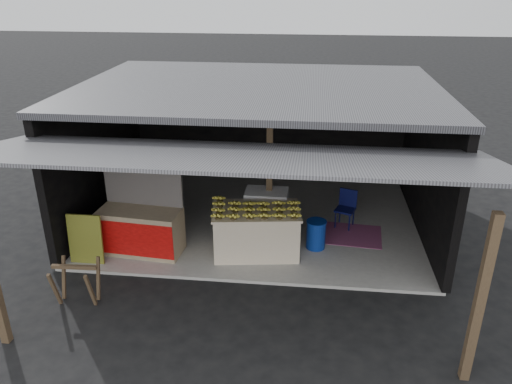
# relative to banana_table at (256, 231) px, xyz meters

# --- Properties ---
(ground) EXTENTS (80.00, 80.00, 0.00)m
(ground) POSITION_rel_banana_table_xyz_m (-0.13, -1.02, -0.52)
(ground) COLOR black
(ground) RESTS_ON ground
(concrete_slab) EXTENTS (7.00, 5.00, 0.06)m
(concrete_slab) POSITION_rel_banana_table_xyz_m (-0.13, 1.48, -0.49)
(concrete_slab) COLOR gray
(concrete_slab) RESTS_ON ground
(shophouse) EXTENTS (7.40, 7.29, 3.02)m
(shophouse) POSITION_rel_banana_table_xyz_m (-0.13, 1.80, 1.58)
(shophouse) COLOR black
(shophouse) RESTS_ON ground
(banana_table) EXTENTS (1.77, 1.23, 0.91)m
(banana_table) POSITION_rel_banana_table_xyz_m (0.00, 0.00, 0.00)
(banana_table) COLOR beige
(banana_table) RESTS_ON concrete_slab
(banana_pile) EXTENTS (1.64, 1.11, 0.18)m
(banana_pile) POSITION_rel_banana_table_xyz_m (-0.00, 0.00, 0.54)
(banana_pile) COLOR gold
(banana_pile) RESTS_ON banana_table
(white_crate) EXTENTS (0.87, 0.60, 0.96)m
(white_crate) POSITION_rel_banana_table_xyz_m (0.12, 0.80, 0.02)
(white_crate) COLOR white
(white_crate) RESTS_ON concrete_slab
(neighbor_stall) EXTENTS (1.62, 0.84, 1.61)m
(neighbor_stall) POSITION_rel_banana_table_xyz_m (-2.22, -0.21, 0.03)
(neighbor_stall) COLOR #998466
(neighbor_stall) RESTS_ON concrete_slab
(green_signboard) EXTENTS (0.65, 0.13, 0.97)m
(green_signboard) POSITION_rel_banana_table_xyz_m (-3.11, -0.72, 0.03)
(green_signboard) COLOR black
(green_signboard) RESTS_ON concrete_slab
(sawhorse) EXTENTS (0.74, 0.66, 0.72)m
(sawhorse) POSITION_rel_banana_table_xyz_m (-2.77, -1.88, -0.06)
(sawhorse) COLOR brown
(sawhorse) RESTS_ON ground
(water_barrel) EXTENTS (0.38, 0.38, 0.55)m
(water_barrel) POSITION_rel_banana_table_xyz_m (1.15, 0.30, -0.18)
(water_barrel) COLOR navy
(water_barrel) RESTS_ON concrete_slab
(plastic_chair) EXTENTS (0.49, 0.49, 0.81)m
(plastic_chair) POSITION_rel_banana_table_xyz_m (1.78, 1.33, 0.02)
(plastic_chair) COLOR #0B0E3C
(plastic_chair) RESTS_ON concrete_slab
(magenta_rug) EXTENTS (1.58, 1.13, 0.01)m
(magenta_rug) POSITION_rel_banana_table_xyz_m (1.76, 0.91, -0.45)
(magenta_rug) COLOR #7B1B5C
(magenta_rug) RESTS_ON concrete_slab
(picture_frames) EXTENTS (1.62, 0.04, 0.46)m
(picture_frames) POSITION_rel_banana_table_xyz_m (-0.30, 3.88, 1.41)
(picture_frames) COLOR black
(picture_frames) RESTS_ON shophouse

